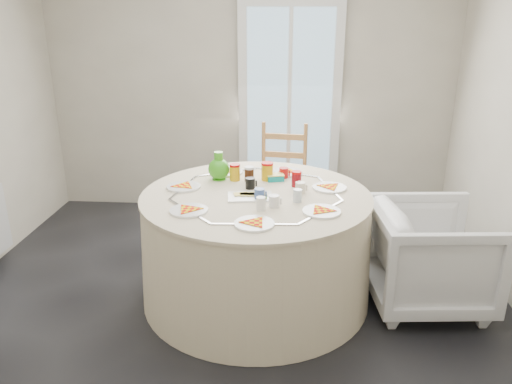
# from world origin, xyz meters

# --- Properties ---
(floor) EXTENTS (4.00, 4.00, 0.00)m
(floor) POSITION_xyz_m (0.00, 0.00, 0.00)
(floor) COLOR black
(floor) RESTS_ON ground
(wall_back) EXTENTS (4.00, 0.02, 2.60)m
(wall_back) POSITION_xyz_m (0.00, 2.00, 1.30)
(wall_back) COLOR #BCB5A3
(wall_back) RESTS_ON floor
(glass_door) EXTENTS (1.00, 0.08, 2.10)m
(glass_door) POSITION_xyz_m (0.40, 1.95, 1.05)
(glass_door) COLOR silver
(glass_door) RESTS_ON floor
(table) EXTENTS (1.63, 1.63, 0.82)m
(table) POSITION_xyz_m (0.19, 0.23, 0.38)
(table) COLOR beige
(table) RESTS_ON floor
(wooden_chair) EXTENTS (0.50, 0.49, 1.02)m
(wooden_chair) POSITION_xyz_m (0.34, 1.35, 0.47)
(wooden_chair) COLOR tan
(wooden_chair) RESTS_ON floor
(armchair) EXTENTS (0.79, 0.84, 0.80)m
(armchair) POSITION_xyz_m (1.40, 0.21, 0.39)
(armchair) COLOR silver
(armchair) RESTS_ON floor
(place_settings) EXTENTS (1.57, 1.57, 0.02)m
(place_settings) POSITION_xyz_m (0.19, 0.23, 0.77)
(place_settings) COLOR white
(place_settings) RESTS_ON table
(jar_cluster) EXTENTS (0.58, 0.44, 0.15)m
(jar_cluster) POSITION_xyz_m (0.23, 0.46, 0.82)
(jar_cluster) COLOR #B15C18
(jar_cluster) RESTS_ON table
(butter_tub) EXTENTS (0.14, 0.12, 0.05)m
(butter_tub) POSITION_xyz_m (0.31, 0.52, 0.79)
(butter_tub) COLOR #099393
(butter_tub) RESTS_ON table
(green_pitcher) EXTENTS (0.19, 0.19, 0.21)m
(green_pitcher) POSITION_xyz_m (-0.10, 0.52, 0.87)
(green_pitcher) COLOR #359D19
(green_pitcher) RESTS_ON table
(cheese_platter) EXTENTS (0.32, 0.23, 0.04)m
(cheese_platter) POSITION_xyz_m (0.16, 0.15, 0.77)
(cheese_platter) COLOR silver
(cheese_platter) RESTS_ON table
(mugs_glasses) EXTENTS (0.54, 0.54, 0.09)m
(mugs_glasses) POSITION_xyz_m (0.32, 0.22, 0.81)
(mugs_glasses) COLOR gray
(mugs_glasses) RESTS_ON table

